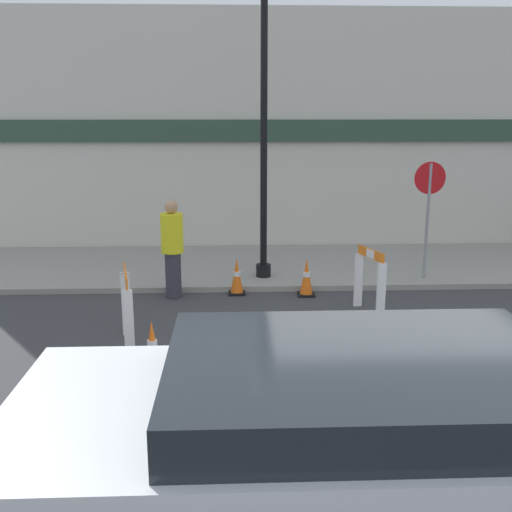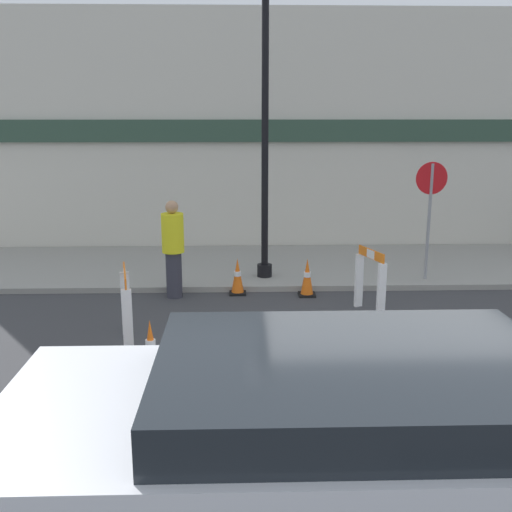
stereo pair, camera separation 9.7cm
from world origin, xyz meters
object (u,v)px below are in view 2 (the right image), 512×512
object	(u,v)px
streetlamp_post	(265,89)
stop_sign	(430,201)
parked_car_1	(353,476)
person_worker	(173,246)

from	to	relation	value
streetlamp_post	stop_sign	world-z (taller)	streetlamp_post
streetlamp_post	parked_car_1	size ratio (longest dim) A/B	1.28
person_worker	parked_car_1	size ratio (longest dim) A/B	0.40
streetlamp_post	stop_sign	bearing A→B (deg)	-4.84
stop_sign	parked_car_1	distance (m)	8.23
streetlamp_post	stop_sign	xyz separation A→B (m)	(3.07, -0.26, -2.01)
stop_sign	person_worker	world-z (taller)	stop_sign
stop_sign	person_worker	bearing A→B (deg)	3.87
person_worker	stop_sign	bearing A→B (deg)	56.59
person_worker	parked_car_1	bearing A→B (deg)	-27.09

